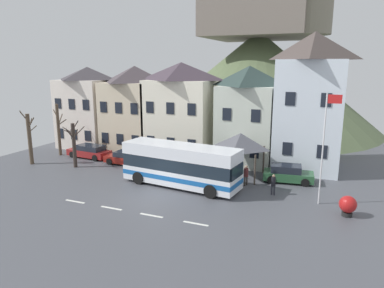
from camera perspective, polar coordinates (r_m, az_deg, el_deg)
ground_plane at (r=25.74m, az=-6.38°, el=-8.51°), size 40.00×60.00×0.07m
townhouse_00 at (r=42.37m, az=-16.15°, el=5.72°), size 5.60×5.75×9.00m
townhouse_01 at (r=39.27m, az=-9.01°, el=5.64°), size 5.47×6.53×9.11m
townhouse_02 at (r=35.94m, az=-1.70°, el=5.44°), size 6.54×5.15×9.46m
townhouse_03 at (r=33.74m, az=9.01°, el=4.54°), size 5.14×5.19×9.14m
townhouse_04 at (r=33.22m, az=18.54°, el=6.40°), size 5.51×6.20×11.99m
hilltop_castle at (r=53.12m, az=10.56°, el=10.74°), size 34.65×34.65×23.55m
transit_bus at (r=27.29m, az=-1.83°, el=-3.51°), size 9.56×3.52×3.25m
bus_shelter at (r=29.66m, az=7.81°, el=0.45°), size 3.60×3.60×3.69m
parked_car_00 at (r=34.09m, az=-10.42°, el=-2.22°), size 4.07×1.92×1.23m
parked_car_01 at (r=37.38m, az=-16.13°, el=-1.15°), size 4.66×2.13×1.31m
parked_car_02 at (r=29.54m, az=15.11°, el=-4.63°), size 4.07×2.24×1.40m
pedestrian_00 at (r=26.31m, az=12.94°, el=-6.12°), size 0.32×0.31×1.55m
pedestrian_01 at (r=27.90m, az=8.68°, el=-4.72°), size 0.35×0.35×1.62m
public_bench at (r=32.77m, az=5.18°, el=-2.92°), size 1.46×0.48×0.87m
flagpole at (r=24.68m, az=20.53°, el=0.31°), size 0.95×0.10×7.45m
harbour_buoy at (r=24.27m, az=23.75°, el=-8.96°), size 1.06×1.06×1.31m
bare_tree_00 at (r=36.51m, az=-24.63°, el=0.87°), size 1.68×1.20×5.13m
bare_tree_01 at (r=39.00m, az=-20.64°, el=2.25°), size 1.63×0.97×5.34m
bare_tree_02 at (r=33.94m, az=-18.44°, el=0.01°), size 2.01×2.18×4.41m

